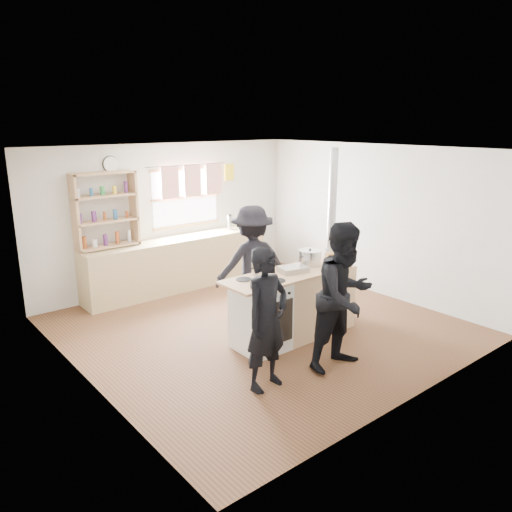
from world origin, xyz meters
name	(u,v)px	position (x,y,z in m)	size (l,w,h in m)	color
ground	(260,327)	(0.00, 0.00, -0.01)	(5.00, 5.00, 0.01)	brown
back_counter	(179,263)	(0.00, 2.22, 0.45)	(3.40, 0.55, 0.90)	tan
shelving_unit	(105,210)	(-1.20, 2.34, 1.51)	(1.00, 0.28, 1.20)	tan
thermos	(230,223)	(1.11, 2.22, 1.03)	(0.10, 0.10, 0.27)	silver
cooking_island	(294,304)	(0.14, -0.55, 0.47)	(1.97, 0.64, 0.93)	white
skillet_greens	(262,285)	(-0.61, -0.77, 0.96)	(0.41, 0.41, 0.05)	black
roast_tray	(293,269)	(0.11, -0.54, 0.97)	(0.41, 0.34, 0.07)	silver
stockpot_stove	(260,268)	(-0.30, -0.37, 1.02)	(0.24, 0.24, 0.19)	silver
stockpot_counter	(310,257)	(0.52, -0.45, 1.04)	(0.32, 0.32, 0.23)	silver
bread_board	(333,258)	(0.91, -0.53, 0.98)	(0.33, 0.27, 0.12)	tan
flue_heater	(329,275)	(1.03, -0.36, 0.66)	(0.35, 0.35, 2.50)	black
person_near_left	(267,320)	(-1.01, -1.32, 0.80)	(0.58, 0.38, 1.59)	black
person_near_right	(345,297)	(0.01, -1.53, 0.88)	(0.86, 0.67, 1.77)	black
person_far	(252,264)	(0.11, 0.32, 0.85)	(1.10, 0.63, 1.70)	black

